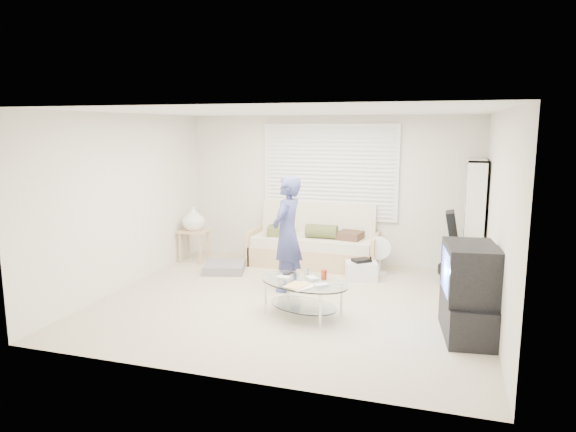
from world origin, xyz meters
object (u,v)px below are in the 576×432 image
(futon_sofa, at_px, (314,245))
(tv_unit, at_px, (469,292))
(bookshelf, at_px, (473,220))
(coffee_table, at_px, (304,288))

(futon_sofa, relative_size, tv_unit, 2.04)
(futon_sofa, xyz_separation_m, bookshelf, (2.50, -0.09, 0.58))
(tv_unit, bearing_deg, futon_sofa, 134.60)
(coffee_table, bearing_deg, futon_sofa, 101.13)
(futon_sofa, distance_m, coffee_table, 2.39)
(bookshelf, xyz_separation_m, coffee_table, (-2.04, -2.25, -0.56))
(futon_sofa, distance_m, tv_unit, 3.38)
(bookshelf, bearing_deg, futon_sofa, 177.88)
(futon_sofa, xyz_separation_m, tv_unit, (2.37, -2.40, 0.17))
(futon_sofa, bearing_deg, coffee_table, -78.87)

